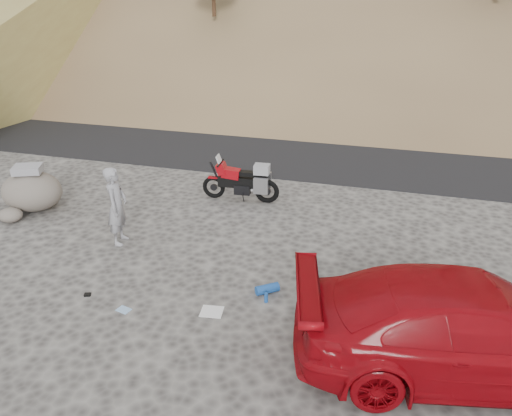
{
  "coord_description": "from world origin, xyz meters",
  "views": [
    {
      "loc": [
        4.38,
        -8.77,
        5.72
      ],
      "look_at": [
        1.59,
        1.13,
        1.0
      ],
      "focal_mm": 35.0,
      "sensor_mm": 36.0,
      "label": 1
    }
  ],
  "objects_px": {
    "red_car": "(462,367)",
    "boulder": "(32,191)",
    "man": "(122,242)",
    "motorcycle": "(244,182)"
  },
  "relations": [
    {
      "from": "red_car",
      "to": "man",
      "type": "bearing_deg",
      "value": 60.25
    },
    {
      "from": "motorcycle",
      "to": "red_car",
      "type": "distance_m",
      "value": 7.69
    },
    {
      "from": "boulder",
      "to": "red_car",
      "type": "bearing_deg",
      "value": -17.41
    },
    {
      "from": "man",
      "to": "red_car",
      "type": "xyz_separation_m",
      "value": [
        7.48,
        -2.32,
        0.0
      ]
    },
    {
      "from": "motorcycle",
      "to": "man",
      "type": "xyz_separation_m",
      "value": [
        -2.11,
        -3.16,
        -0.56
      ]
    },
    {
      "from": "man",
      "to": "red_car",
      "type": "relative_size",
      "value": 0.34
    },
    {
      "from": "motorcycle",
      "to": "man",
      "type": "relative_size",
      "value": 1.18
    },
    {
      "from": "red_car",
      "to": "boulder",
      "type": "distance_m",
      "value": 11.23
    },
    {
      "from": "motorcycle",
      "to": "man",
      "type": "bearing_deg",
      "value": -127.97
    },
    {
      "from": "red_car",
      "to": "motorcycle",
      "type": "bearing_deg",
      "value": 31.9
    }
  ]
}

